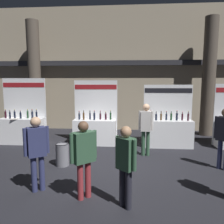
# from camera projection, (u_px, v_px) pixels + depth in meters

# --- Properties ---
(ground_plane) EXTENTS (26.42, 26.42, 0.00)m
(ground_plane) POSITION_uv_depth(u_px,v_px,m) (113.00, 163.00, 6.62)
(ground_plane) COLOR black
(hall_colonnade) EXTENTS (13.21, 1.39, 6.12)m
(hall_colonnade) POSITION_uv_depth(u_px,v_px,m) (120.00, 71.00, 10.92)
(hall_colonnade) COLOR tan
(hall_colonnade) RESTS_ON ground_plane
(exhibitor_booth_0) EXTENTS (1.76, 0.74, 2.59)m
(exhibitor_booth_0) POSITION_uv_depth(u_px,v_px,m) (23.00, 127.00, 8.76)
(exhibitor_booth_0) COLOR white
(exhibitor_booth_0) RESTS_ON ground_plane
(exhibitor_booth_1) EXTENTS (1.72, 0.66, 2.50)m
(exhibitor_booth_1) POSITION_uv_depth(u_px,v_px,m) (95.00, 129.00, 8.63)
(exhibitor_booth_1) COLOR white
(exhibitor_booth_1) RESTS_ON ground_plane
(exhibitor_booth_2) EXTENTS (1.84, 0.66, 2.34)m
(exhibitor_booth_2) POSITION_uv_depth(u_px,v_px,m) (168.00, 131.00, 8.31)
(exhibitor_booth_2) COLOR white
(exhibitor_booth_2) RESTS_ON ground_plane
(trash_bin) EXTENTS (0.38, 0.38, 0.66)m
(trash_bin) POSITION_uv_depth(u_px,v_px,m) (62.00, 155.00, 6.40)
(trash_bin) COLOR slate
(trash_bin) RESTS_ON ground_plane
(visitor_1) EXTENTS (0.47, 0.41, 1.69)m
(visitor_1) POSITION_uv_depth(u_px,v_px,m) (37.00, 147.00, 4.81)
(visitor_1) COLOR navy
(visitor_1) RESTS_ON ground_plane
(visitor_4) EXTENTS (0.50, 0.48, 1.65)m
(visitor_4) POSITION_uv_depth(u_px,v_px,m) (84.00, 153.00, 4.50)
(visitor_4) COLOR maroon
(visitor_4) RESTS_ON ground_plane
(visitor_6) EXTENTS (0.48, 0.30, 1.74)m
(visitor_6) POSITION_uv_depth(u_px,v_px,m) (146.00, 125.00, 7.19)
(visitor_6) COLOR #33563D
(visitor_6) RESTS_ON ground_plane
(visitor_9) EXTENTS (0.40, 0.38, 1.62)m
(visitor_9) POSITION_uv_depth(u_px,v_px,m) (126.00, 161.00, 4.16)
(visitor_9) COLOR #23232D
(visitor_9) RESTS_ON ground_plane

